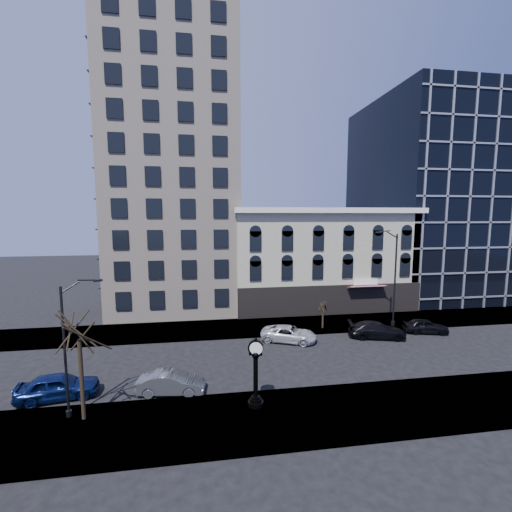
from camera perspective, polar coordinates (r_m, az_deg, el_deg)
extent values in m
plane|color=black|center=(28.69, -2.87, -17.12)|extent=(160.00, 160.00, 0.00)
cube|color=gray|center=(36.10, -4.19, -11.92)|extent=(160.00, 6.00, 0.12)
cube|color=gray|center=(21.63, -0.46, -25.51)|extent=(160.00, 6.00, 0.12)
cube|color=beige|center=(45.83, -13.35, 15.86)|extent=(15.00, 15.00, 38.00)
cube|color=#BEB89C|center=(44.92, 10.34, -0.52)|extent=(22.00, 10.00, 12.00)
cube|color=white|center=(39.70, 13.00, 7.44)|extent=(22.60, 0.80, 0.60)
cube|color=black|center=(41.02, 12.53, -7.24)|extent=(22.00, 0.30, 3.60)
cube|color=maroon|center=(41.79, 18.00, -4.90)|extent=(4.50, 1.18, 0.55)
cube|color=black|center=(58.50, 27.89, 8.33)|extent=(20.00, 20.00, 28.00)
cylinder|color=black|center=(22.67, -0.06, -23.31)|extent=(0.97, 0.97, 0.26)
cylinder|color=black|center=(22.56, -0.06, -22.83)|extent=(0.70, 0.70, 0.18)
cylinder|color=black|center=(22.48, -0.06, -22.48)|extent=(0.53, 0.53, 0.14)
cylinder|color=black|center=(21.86, -0.06, -19.41)|extent=(0.28, 0.28, 2.55)
sphere|color=black|center=(21.29, -0.06, -16.12)|extent=(0.49, 0.49, 0.49)
cube|color=black|center=(21.26, -0.06, -15.90)|extent=(0.82, 0.37, 0.22)
cylinder|color=black|center=(21.13, -0.06, -15.02)|extent=(0.96, 0.49, 0.92)
cylinder|color=white|center=(20.99, 0.01, -15.17)|extent=(0.76, 0.20, 0.77)
cylinder|color=white|center=(21.26, -0.12, -14.87)|extent=(0.76, 0.20, 0.77)
sphere|color=black|center=(20.94, -0.06, -13.67)|extent=(0.18, 0.18, 0.18)
cylinder|color=black|center=(22.71, -29.24, -13.90)|extent=(0.14, 0.14, 7.62)
cylinder|color=black|center=(24.18, -28.71, -22.01)|extent=(0.32, 0.32, 0.35)
cube|color=black|center=(21.82, -25.42, -3.76)|extent=(0.52, 0.37, 0.12)
cylinder|color=black|center=(38.30, 22.15, -3.78)|extent=(0.18, 0.18, 9.63)
cylinder|color=black|center=(39.36, 21.84, -10.37)|extent=(0.40, 0.40, 0.45)
cube|color=black|center=(36.96, 19.45, 3.75)|extent=(0.64, 0.33, 0.16)
cylinder|color=#302518|center=(22.63, -27.06, -17.86)|extent=(0.23, 0.23, 4.68)
cylinder|color=#302518|center=(36.31, 11.06, -10.14)|extent=(0.19, 0.19, 2.02)
imported|color=#0C194C|center=(26.46, -30.09, -18.26)|extent=(5.05, 2.69, 1.64)
imported|color=#595B60|center=(24.53, -13.95, -19.81)|extent=(4.50, 2.01, 1.44)
imported|color=silver|center=(32.61, 5.52, -12.80)|extent=(5.63, 4.19, 1.42)
imported|color=black|center=(35.28, 19.50, -11.53)|extent=(5.67, 3.39, 1.54)
imported|color=black|center=(38.49, 26.41, -10.41)|extent=(4.47, 2.69, 1.43)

